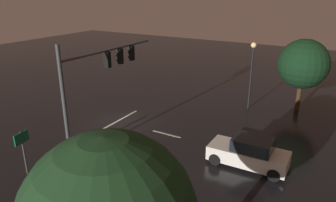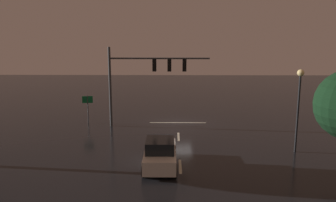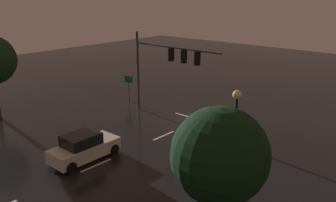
% 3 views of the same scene
% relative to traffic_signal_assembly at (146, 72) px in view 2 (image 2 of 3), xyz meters
% --- Properties ---
extents(ground_plane, '(80.00, 80.00, 0.00)m').
position_rel_traffic_signal_assembly_xyz_m(ground_plane, '(-2.66, -0.88, -4.63)').
color(ground_plane, black).
extents(traffic_signal_assembly, '(8.39, 0.47, 6.69)m').
position_rel_traffic_signal_assembly_xyz_m(traffic_signal_assembly, '(0.00, 0.00, 0.00)').
color(traffic_signal_assembly, '#383A3D').
rests_on(traffic_signal_assembly, ground_plane).
extents(lane_dash_far, '(0.16, 2.20, 0.01)m').
position_rel_traffic_signal_assembly_xyz_m(lane_dash_far, '(-2.66, 3.12, -4.63)').
color(lane_dash_far, beige).
rests_on(lane_dash_far, ground_plane).
extents(lane_dash_mid, '(0.16, 2.20, 0.01)m').
position_rel_traffic_signal_assembly_xyz_m(lane_dash_mid, '(-2.66, 9.12, -4.63)').
color(lane_dash_mid, beige).
rests_on(lane_dash_mid, ground_plane).
extents(stop_bar, '(5.00, 0.16, 0.01)m').
position_rel_traffic_signal_assembly_xyz_m(stop_bar, '(-2.66, -1.18, -4.63)').
color(stop_bar, beige).
rests_on(stop_bar, ground_plane).
extents(car_approaching, '(1.94, 4.38, 1.70)m').
position_rel_traffic_signal_assembly_xyz_m(car_approaching, '(-1.50, 9.09, -3.83)').
color(car_approaching, silver).
rests_on(car_approaching, ground_plane).
extents(street_lamp_left_kerb, '(0.44, 0.44, 5.45)m').
position_rel_traffic_signal_assembly_xyz_m(street_lamp_left_kerb, '(-10.28, 6.48, -0.85)').
color(street_lamp_left_kerb, black).
rests_on(street_lamp_left_kerb, ground_plane).
extents(route_sign, '(0.90, 0.19, 2.47)m').
position_rel_traffic_signal_assembly_xyz_m(route_sign, '(5.24, -0.90, -2.85)').
color(route_sign, '#383A3D').
rests_on(route_sign, ground_plane).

